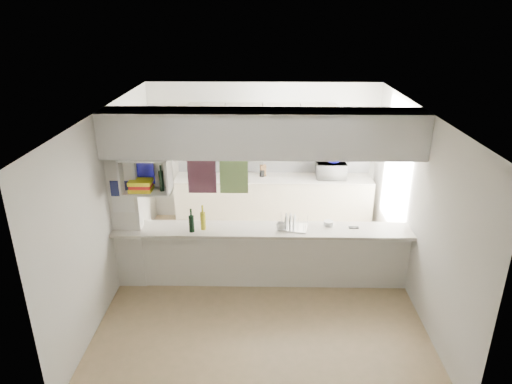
{
  "coord_description": "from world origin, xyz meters",
  "views": [
    {
      "loc": [
        0.03,
        -5.77,
        3.81
      ],
      "look_at": [
        -0.1,
        0.5,
        1.27
      ],
      "focal_mm": 32.0,
      "sensor_mm": 36.0,
      "label": 1
    }
  ],
  "objects_px": {
    "bowl": "(333,161)",
    "dish_rack": "(293,222)",
    "wine_bottles": "(197,222)",
    "microwave": "(331,170)"
  },
  "relations": [
    {
      "from": "dish_rack",
      "to": "wine_bottles",
      "type": "bearing_deg",
      "value": -164.12
    },
    {
      "from": "bowl",
      "to": "dish_rack",
      "type": "bearing_deg",
      "value": -111.86
    },
    {
      "from": "microwave",
      "to": "bowl",
      "type": "bearing_deg",
      "value": -139.88
    },
    {
      "from": "dish_rack",
      "to": "wine_bottles",
      "type": "height_order",
      "value": "wine_bottles"
    },
    {
      "from": "microwave",
      "to": "dish_rack",
      "type": "height_order",
      "value": "microwave"
    },
    {
      "from": "microwave",
      "to": "wine_bottles",
      "type": "xyz_separation_m",
      "value": [
        -2.14,
        -2.17,
        -0.01
      ]
    },
    {
      "from": "dish_rack",
      "to": "microwave",
      "type": "bearing_deg",
      "value": 79.78
    },
    {
      "from": "wine_bottles",
      "to": "dish_rack",
      "type": "bearing_deg",
      "value": 4.57
    },
    {
      "from": "bowl",
      "to": "dish_rack",
      "type": "height_order",
      "value": "bowl"
    },
    {
      "from": "microwave",
      "to": "dish_rack",
      "type": "distance_m",
      "value": 2.21
    }
  ]
}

